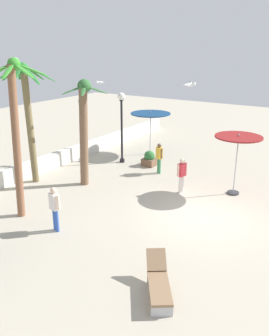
# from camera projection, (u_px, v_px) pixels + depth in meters

# --- Properties ---
(ground_plane) EXTENTS (56.00, 56.00, 0.00)m
(ground_plane) POSITION_uv_depth(u_px,v_px,m) (203.00, 216.00, 13.82)
(ground_plane) COLOR #B2A893
(boundary_wall) EXTENTS (25.20, 0.30, 0.82)m
(boundary_wall) POSITION_uv_depth(u_px,v_px,m) (40.00, 165.00, 18.39)
(boundary_wall) COLOR silver
(boundary_wall) RESTS_ON ground_plane
(patio_umbrella_1) EXTENTS (2.38, 2.38, 2.67)m
(patio_umbrella_1) POSITION_uv_depth(u_px,v_px,m) (151.00, 115.00, 20.96)
(patio_umbrella_1) COLOR #333338
(patio_umbrella_1) RESTS_ON ground_plane
(patio_umbrella_2) EXTENTS (2.03, 2.03, 2.76)m
(patio_umbrella_2) POSITION_uv_depth(u_px,v_px,m) (238.00, 142.00, 15.14)
(patio_umbrella_2) COLOR #333338
(patio_umbrella_2) RESTS_ON ground_plane
(palm_tree_0) EXTENTS (2.77, 2.87, 5.66)m
(palm_tree_0) POSITION_uv_depth(u_px,v_px,m) (28.00, 110.00, 16.16)
(palm_tree_0) COLOR brown
(palm_tree_0) RESTS_ON ground_plane
(palm_tree_1) EXTENTS (2.14, 2.14, 4.95)m
(palm_tree_1) POSITION_uv_depth(u_px,v_px,m) (84.00, 122.00, 16.18)
(palm_tree_1) COLOR brown
(palm_tree_1) RESTS_ON ground_plane
(palm_tree_2) EXTENTS (2.28, 2.35, 5.97)m
(palm_tree_2) POSITION_uv_depth(u_px,v_px,m) (16.00, 123.00, 12.85)
(palm_tree_2) COLOR brown
(palm_tree_2) RESTS_ON ground_plane
(lamp_post_0) EXTENTS (0.30, 0.30, 3.62)m
(lamp_post_0) POSITION_uv_depth(u_px,v_px,m) (82.00, 128.00, 19.71)
(lamp_post_0) COLOR black
(lamp_post_0) RESTS_ON ground_plane
(lamp_post_2) EXTENTS (0.41, 0.41, 3.96)m
(lamp_post_2) POSITION_uv_depth(u_px,v_px,m) (122.00, 117.00, 19.38)
(lamp_post_2) COLOR black
(lamp_post_2) RESTS_ON ground_plane
(lounge_chair_0) EXTENTS (1.86, 1.53, 0.84)m
(lounge_chair_0) POSITION_uv_depth(u_px,v_px,m) (159.00, 280.00, 9.41)
(lounge_chair_0) COLOR #B7B7BC
(lounge_chair_0) RESTS_ON ground_plane
(guest_0) EXTENTS (0.54, 0.32, 1.63)m
(guest_0) POSITION_uv_depth(u_px,v_px,m) (182.00, 173.00, 15.69)
(guest_0) COLOR silver
(guest_0) RESTS_ON ground_plane
(guest_1) EXTENTS (0.40, 0.48, 1.62)m
(guest_1) POSITION_uv_depth(u_px,v_px,m) (159.00, 155.00, 18.16)
(guest_1) COLOR #3F8C59
(guest_1) RESTS_ON ground_plane
(guest_2) EXTENTS (0.31, 0.55, 1.69)m
(guest_2) POSITION_uv_depth(u_px,v_px,m) (55.00, 205.00, 12.40)
(guest_2) COLOR #3359B2
(guest_2) RESTS_ON ground_plane
(seagull_0) EXTENTS (0.94, 0.42, 0.16)m
(seagull_0) POSITION_uv_depth(u_px,v_px,m) (189.00, 84.00, 10.27)
(seagull_0) COLOR white
(seagull_1) EXTENTS (0.74, 0.80, 0.14)m
(seagull_1) POSITION_uv_depth(u_px,v_px,m) (14.00, 59.00, 17.08)
(seagull_1) COLOR white
(seagull_2) EXTENTS (0.63, 0.90, 0.14)m
(seagull_2) POSITION_uv_depth(u_px,v_px,m) (100.00, 82.00, 17.25)
(seagull_2) COLOR white
(planter) EXTENTS (0.70, 0.70, 0.85)m
(planter) POSITION_uv_depth(u_px,v_px,m) (149.00, 159.00, 19.54)
(planter) COLOR brown
(planter) RESTS_ON ground_plane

